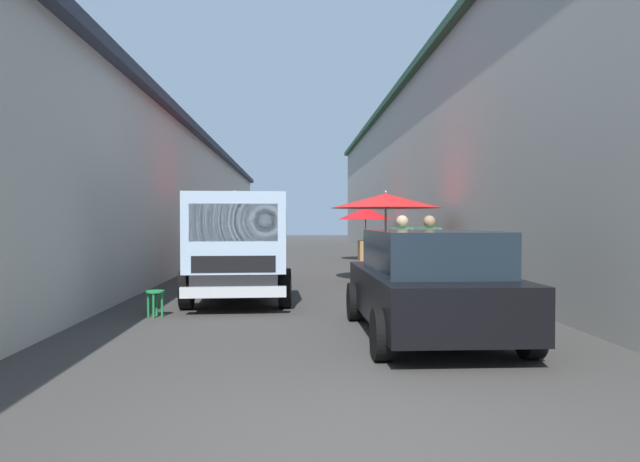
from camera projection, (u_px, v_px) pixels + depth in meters
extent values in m
plane|color=#3D3A38|center=(307.00, 273.00, 17.38)|extent=(90.00, 90.00, 0.00)
cube|color=beige|center=(88.00, 201.00, 19.27)|extent=(49.50, 7.00, 4.45)
cube|color=#383D4C|center=(88.00, 131.00, 19.22)|extent=(49.80, 7.50, 0.24)
cube|color=#A39E93|center=(516.00, 171.00, 19.90)|extent=(49.50, 7.00, 6.57)
cube|color=#284C38|center=(516.00, 72.00, 19.83)|extent=(49.80, 7.50, 0.24)
cylinder|color=#9E9EA3|center=(235.00, 237.00, 15.37)|extent=(0.06, 0.06, 2.32)
cone|color=red|center=(234.00, 200.00, 15.36)|extent=(2.17, 2.17, 0.34)
sphere|color=#9E9EA3|center=(234.00, 192.00, 15.35)|extent=(0.07, 0.07, 0.07)
cube|color=olive|center=(241.00, 266.00, 15.34)|extent=(0.86, 0.66, 0.78)
sphere|color=orange|center=(235.00, 249.00, 15.42)|extent=(0.09, 0.09, 0.09)
sphere|color=orange|center=(243.00, 249.00, 15.33)|extent=(0.09, 0.09, 0.09)
sphere|color=orange|center=(251.00, 249.00, 15.61)|extent=(0.09, 0.09, 0.09)
cylinder|color=#9E9EA3|center=(386.00, 238.00, 15.00)|extent=(0.06, 0.06, 2.28)
cone|color=red|center=(386.00, 201.00, 14.98)|extent=(2.88, 2.88, 0.37)
sphere|color=#9E9EA3|center=(386.00, 192.00, 14.98)|extent=(0.07, 0.07, 0.07)
cube|color=brown|center=(388.00, 266.00, 14.95)|extent=(0.74, 0.70, 0.85)
sphere|color=orange|center=(390.00, 248.00, 14.70)|extent=(0.09, 0.09, 0.09)
sphere|color=orange|center=(387.00, 247.00, 15.15)|extent=(0.09, 0.09, 0.09)
sphere|color=orange|center=(394.00, 248.00, 14.74)|extent=(0.09, 0.09, 0.09)
sphere|color=orange|center=(381.00, 248.00, 14.73)|extent=(0.09, 0.09, 0.09)
sphere|color=orange|center=(382.00, 247.00, 14.97)|extent=(0.09, 0.09, 0.09)
sphere|color=orange|center=(386.00, 245.00, 14.97)|extent=(0.09, 0.09, 0.09)
cylinder|color=#9E9EA3|center=(366.00, 234.00, 23.09)|extent=(0.06, 0.06, 2.12)
cone|color=red|center=(366.00, 213.00, 23.07)|extent=(2.21, 2.21, 0.49)
sphere|color=#9E9EA3|center=(366.00, 206.00, 23.07)|extent=(0.07, 0.07, 0.07)
cube|color=#9E7547|center=(368.00, 251.00, 23.08)|extent=(0.85, 0.76, 0.78)
sphere|color=orange|center=(374.00, 240.00, 23.15)|extent=(0.09, 0.09, 0.09)
sphere|color=orange|center=(364.00, 240.00, 22.98)|extent=(0.09, 0.09, 0.09)
sphere|color=orange|center=(369.00, 238.00, 23.26)|extent=(0.09, 0.09, 0.09)
sphere|color=orange|center=(371.00, 240.00, 22.83)|extent=(0.09, 0.09, 0.09)
cube|color=black|center=(428.00, 295.00, 7.92)|extent=(3.92, 1.76, 0.64)
cube|color=#19232D|center=(431.00, 252.00, 7.76)|extent=(2.36, 1.54, 0.56)
cube|color=black|center=(401.00, 293.00, 9.83)|extent=(0.12, 1.65, 0.20)
cube|color=silver|center=(366.00, 277.00, 9.81)|extent=(0.06, 0.24, 0.14)
cube|color=silver|center=(435.00, 277.00, 9.88)|extent=(0.06, 0.24, 0.14)
cylinder|color=black|center=(354.00, 302.00, 9.20)|extent=(0.60, 0.21, 0.60)
cylinder|color=black|center=(461.00, 301.00, 9.30)|extent=(0.60, 0.21, 0.60)
cylinder|color=black|center=(381.00, 334.00, 6.55)|extent=(0.60, 0.21, 0.60)
cylinder|color=black|center=(530.00, 333.00, 6.65)|extent=(0.60, 0.21, 0.60)
cube|color=black|center=(240.00, 273.00, 12.06)|extent=(4.87, 1.70, 0.36)
cube|color=#ADC6E0|center=(236.00, 232.00, 10.42)|extent=(1.62, 1.82, 1.40)
cube|color=#19232D|center=(234.00, 222.00, 9.68)|extent=(0.13, 1.47, 0.63)
cube|color=#19232D|center=(236.00, 222.00, 10.41)|extent=(1.13, 1.82, 0.45)
cube|color=black|center=(234.00, 264.00, 9.68)|extent=(0.13, 1.40, 0.28)
cube|color=silver|center=(233.00, 292.00, 9.61)|extent=(0.21, 1.75, 0.18)
cube|color=gray|center=(279.00, 250.00, 12.94)|extent=(3.16, 0.22, 0.50)
cube|color=gray|center=(204.00, 250.00, 12.79)|extent=(3.16, 0.22, 0.50)
cube|color=gray|center=(244.00, 247.00, 14.41)|extent=(0.14, 1.65, 0.50)
cylinder|color=black|center=(285.00, 288.00, 10.52)|extent=(0.73, 0.26, 0.72)
cylinder|color=black|center=(187.00, 289.00, 10.35)|extent=(0.73, 0.26, 0.72)
cylinder|color=black|center=(280.00, 273.00, 13.57)|extent=(0.73, 0.26, 0.72)
cylinder|color=black|center=(205.00, 274.00, 13.41)|extent=(0.73, 0.26, 0.72)
cylinder|color=#232328|center=(426.00, 282.00, 11.03)|extent=(0.14, 0.14, 0.83)
cylinder|color=#232328|center=(432.00, 283.00, 10.88)|extent=(0.14, 0.14, 0.83)
cube|color=#4C8C59|center=(429.00, 244.00, 10.94)|extent=(0.52, 0.40, 0.62)
sphere|color=#A57A5B|center=(429.00, 221.00, 10.93)|extent=(0.23, 0.23, 0.23)
cylinder|color=#4C8C59|center=(419.00, 242.00, 11.19)|extent=(0.08, 0.08, 0.56)
cylinder|color=#4C8C59|center=(440.00, 243.00, 10.68)|extent=(0.08, 0.08, 0.56)
cylinder|color=#665B4C|center=(399.00, 283.00, 10.81)|extent=(0.14, 0.14, 0.83)
cylinder|color=#665B4C|center=(405.00, 284.00, 10.66)|extent=(0.14, 0.14, 0.83)
cube|color=#4C8C59|center=(402.00, 244.00, 10.72)|extent=(0.52, 0.38, 0.62)
sphere|color=tan|center=(402.00, 221.00, 10.71)|extent=(0.23, 0.23, 0.23)
cylinder|color=#4C8C59|center=(393.00, 242.00, 10.98)|extent=(0.08, 0.08, 0.56)
cylinder|color=#4C8C59|center=(412.00, 243.00, 10.46)|extent=(0.08, 0.08, 0.56)
cylinder|color=#1E8C3F|center=(155.00, 291.00, 9.53)|extent=(0.30, 0.30, 0.03)
cylinder|color=#1E8C3F|center=(157.00, 303.00, 9.64)|extent=(0.04, 0.04, 0.42)
cylinder|color=#1E8C3F|center=(148.00, 304.00, 9.52)|extent=(0.04, 0.04, 0.42)
cylinder|color=#1E8C3F|center=(153.00, 305.00, 9.42)|extent=(0.04, 0.04, 0.42)
cylinder|color=#1E8C3F|center=(162.00, 304.00, 9.53)|extent=(0.04, 0.04, 0.42)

